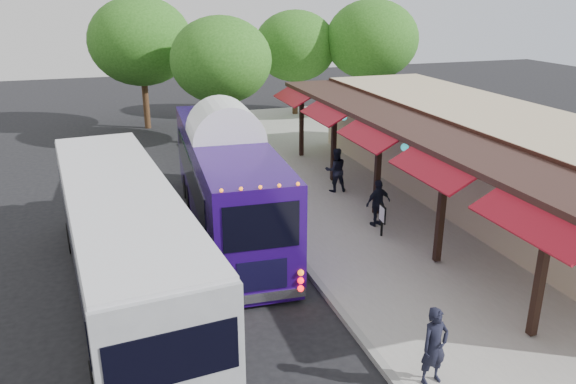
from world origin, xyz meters
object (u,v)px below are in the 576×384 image
object	(u,v)px
sign_board	(382,215)
ped_b	(336,170)
ped_d	(242,133)
ped_a	(435,346)
ped_c	(378,203)
coach_bus	(227,177)
city_bus	(123,237)

from	to	relation	value
sign_board	ped_b	bearing A→B (deg)	92.08
ped_d	ped_a	bearing A→B (deg)	110.39
ped_a	ped_c	size ratio (longest dim) A/B	1.03
ped_a	ped_d	size ratio (longest dim) A/B	0.95
coach_bus	ped_d	bearing A→B (deg)	76.48
coach_bus	sign_board	distance (m)	5.31
coach_bus	ped_d	world-z (taller)	coach_bus
city_bus	ped_b	bearing A→B (deg)	28.96
ped_d	sign_board	size ratio (longest dim) A/B	1.66
ped_a	ped_c	distance (m)	8.22
city_bus	coach_bus	bearing A→B (deg)	40.62
city_bus	ped_d	bearing A→B (deg)	58.49
ped_b	ped_c	bearing A→B (deg)	95.98
ped_c	sign_board	xyz separation A→B (m)	(-0.28, -0.85, -0.10)
city_bus	ped_b	size ratio (longest dim) A/B	6.65
city_bus	ped_a	xyz separation A→B (m)	(5.70, -5.76, -0.73)
ped_a	sign_board	size ratio (longest dim) A/B	1.58
city_bus	sign_board	distance (m)	8.22
ped_b	ped_d	size ratio (longest dim) A/B	1.00
ped_b	ped_a	bearing A→B (deg)	82.88
ped_c	ped_d	size ratio (longest dim) A/B	0.93
ped_a	ped_c	bearing A→B (deg)	64.50
ped_d	sign_board	bearing A→B (deg)	120.92
city_bus	ped_c	world-z (taller)	city_bus
city_bus	ped_d	size ratio (longest dim) A/B	6.66
coach_bus	ped_a	bearing A→B (deg)	-73.74
coach_bus	ped_b	bearing A→B (deg)	26.45
ped_c	ped_d	distance (m)	11.09
ped_a	sign_board	xyz separation A→B (m)	(2.40, 6.92, -0.12)
ped_b	sign_board	size ratio (longest dim) A/B	1.66
coach_bus	ped_a	size ratio (longest dim) A/B	6.58
ped_a	ped_b	xyz separation A→B (m)	(2.67, 11.49, 0.04)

